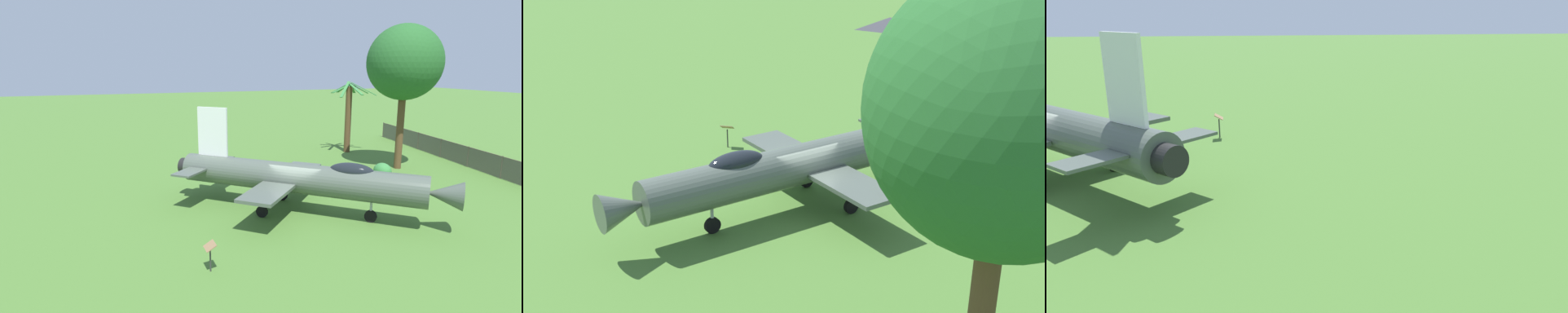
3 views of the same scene
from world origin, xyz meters
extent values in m
plane|color=#47722D|center=(0.00, 0.00, 0.00)|extent=(200.00, 200.00, 0.00)
cylinder|color=#4C564C|center=(0.00, 0.00, 1.81)|extent=(10.04, 10.40, 1.56)
cylinder|color=black|center=(-4.63, -4.84, 1.81)|extent=(1.09, 1.08, 0.93)
cube|color=white|center=(-3.39, -3.54, 3.94)|extent=(1.35, 1.40, 2.70)
cube|color=#4C564C|center=(1.32, -2.15, 1.62)|extent=(3.62, 3.57, 0.16)
cube|color=#4C564C|center=(-4.96, -2.76, 1.97)|extent=(2.06, 2.04, 0.10)
cube|color=#4C564C|center=(-2.53, -5.07, 1.97)|extent=(2.06, 2.04, 0.10)
cylinder|color=#A5A8AD|center=(0.18, -1.95, 0.98)|extent=(0.12, 0.12, 1.36)
cylinder|color=black|center=(0.18, -1.95, 0.30)|extent=(0.54, 0.56, 0.60)
cylinder|color=#333333|center=(4.79, -5.74, 0.45)|extent=(0.06, 0.06, 0.90)
cube|color=olive|center=(4.79, -5.74, 1.02)|extent=(0.61, 0.40, 0.25)
camera|label=1|loc=(18.70, -8.92, 7.52)|focal=28.43mm
camera|label=2|loc=(-4.54, 22.84, 11.20)|focal=45.60mm
camera|label=3|loc=(-18.12, -7.08, 5.91)|focal=33.31mm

